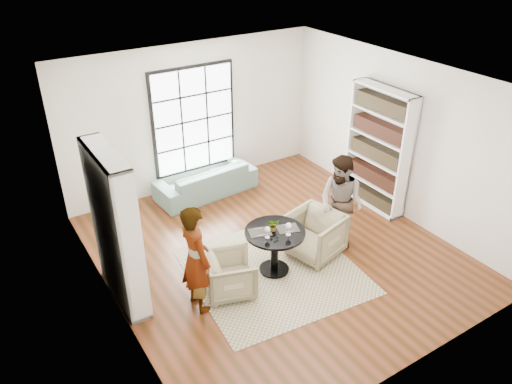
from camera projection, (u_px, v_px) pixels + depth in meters
ground at (275, 251)px, 8.64m from camera, size 6.00×6.00×0.00m
room_shell at (258, 175)px, 8.43m from camera, size 6.00×6.01×6.00m
rug at (273, 271)px, 8.16m from camera, size 2.82×2.82×0.01m
pedestal_table at (275, 242)px, 7.91m from camera, size 0.96×0.96×0.77m
sofa at (206, 180)px, 10.27m from camera, size 2.15×0.98×0.61m
armchair_left at (230, 275)px, 7.55m from camera, size 0.91×0.90×0.66m
armchair_right at (314, 235)px, 8.39m from camera, size 1.04×1.02×0.78m
person_left at (196, 259)px, 7.04m from camera, size 0.43×0.64×1.70m
person_right at (341, 203)px, 8.42m from camera, size 0.85×0.97×1.68m
placemat_left at (260, 232)px, 7.77m from camera, size 0.40×0.35×0.01m
placemat_right at (288, 228)px, 7.86m from camera, size 0.40×0.35×0.01m
cutlery_left at (260, 232)px, 7.77m from camera, size 0.20×0.25×0.01m
cutlery_right at (288, 228)px, 7.86m from camera, size 0.20×0.25×0.01m
wine_glass_left at (268, 230)px, 7.58m from camera, size 0.09×0.09×0.19m
wine_glass_right at (289, 226)px, 7.64m from camera, size 0.10×0.10×0.22m
flower_centerpiece at (273, 225)px, 7.78m from camera, size 0.19×0.17×0.20m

